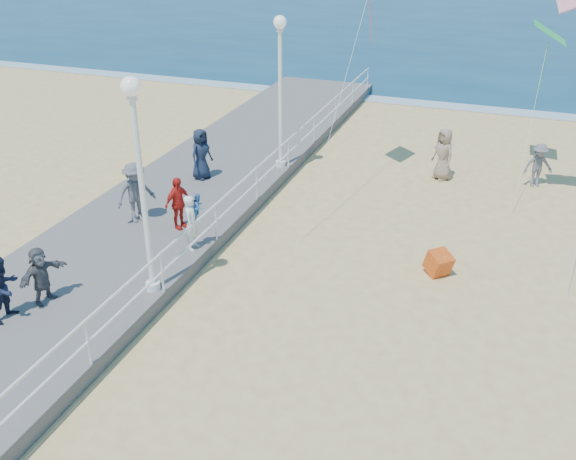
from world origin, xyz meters
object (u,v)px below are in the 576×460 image
(toddler_held, at_px, (198,207))
(spectator_7, at_px, (4,288))
(lamp_post_mid, at_px, (140,167))
(woman_holding_toddler, at_px, (192,223))
(spectator_2, at_px, (135,192))
(beach_walker_a, at_px, (538,165))
(spectator_4, at_px, (201,154))
(lamp_post_far, at_px, (280,77))
(box_kite, at_px, (438,265))
(beach_walker_c, at_px, (443,154))
(spectator_3, at_px, (178,203))
(spectator_5, at_px, (41,275))

(toddler_held, xyz_separation_m, spectator_7, (-2.59, -4.61, -0.43))
(lamp_post_mid, xyz_separation_m, toddler_held, (0.10, 2.42, -2.03))
(woman_holding_toddler, height_order, spectator_2, spectator_2)
(spectator_7, bearing_deg, beach_walker_a, -37.83)
(lamp_post_mid, relative_size, spectator_4, 2.98)
(spectator_7, xyz_separation_m, beach_walker_a, (11.33, 13.45, -0.41))
(lamp_post_far, height_order, box_kite, lamp_post_far)
(woman_holding_toddler, bearing_deg, beach_walker_c, -37.11)
(lamp_post_mid, height_order, toddler_held, lamp_post_mid)
(lamp_post_far, xyz_separation_m, beach_walker_a, (8.84, 2.26, -2.87))
(beach_walker_a, height_order, beach_walker_c, beach_walker_c)
(spectator_3, bearing_deg, lamp_post_mid, -143.40)
(toddler_held, bearing_deg, spectator_7, 147.02)
(spectator_4, bearing_deg, lamp_post_mid, -144.61)
(spectator_2, relative_size, beach_walker_c, 0.98)
(lamp_post_mid, distance_m, spectator_7, 4.13)
(lamp_post_mid, bearing_deg, lamp_post_far, 90.00)
(toddler_held, height_order, spectator_5, toddler_held)
(woman_holding_toddler, height_order, box_kite, woman_holding_toddler)
(spectator_5, bearing_deg, spectator_3, -2.37)
(lamp_post_mid, height_order, spectator_7, lamp_post_mid)
(spectator_5, bearing_deg, lamp_post_mid, -46.73)
(woman_holding_toddler, relative_size, spectator_7, 1.00)
(spectator_7, height_order, beach_walker_a, spectator_7)
(lamp_post_far, bearing_deg, box_kite, -38.46)
(toddler_held, relative_size, spectator_7, 0.48)
(lamp_post_mid, bearing_deg, box_kite, 30.60)
(lamp_post_mid, bearing_deg, spectator_7, -138.69)
(woman_holding_toddler, height_order, spectator_4, spectator_4)
(woman_holding_toddler, relative_size, beach_walker_c, 0.84)
(spectator_2, xyz_separation_m, box_kite, (8.94, 0.59, -1.03))
(spectator_2, bearing_deg, box_kite, -53.86)
(beach_walker_a, bearing_deg, lamp_post_far, 171.10)
(lamp_post_mid, xyz_separation_m, spectator_2, (-2.44, 3.25, -2.33))
(lamp_post_far, relative_size, spectator_4, 2.98)
(woman_holding_toddler, xyz_separation_m, spectator_4, (-2.13, 4.72, 0.10))
(lamp_post_far, distance_m, woman_holding_toddler, 7.17)
(spectator_2, xyz_separation_m, spectator_7, (-0.04, -5.44, -0.14))
(spectator_7, height_order, beach_walker_c, spectator_7)
(spectator_4, bearing_deg, toddler_held, -135.42)
(box_kite, bearing_deg, spectator_7, 168.91)
(toddler_held, relative_size, spectator_4, 0.43)
(lamp_post_mid, distance_m, toddler_held, 3.16)
(spectator_2, xyz_separation_m, beach_walker_c, (8.04, 7.55, -0.38))
(lamp_post_mid, relative_size, beach_walker_a, 3.37)
(spectator_4, bearing_deg, spectator_3, -144.92)
(lamp_post_mid, xyz_separation_m, lamp_post_far, (0.00, 9.00, 0.00))
(spectator_3, relative_size, spectator_5, 1.11)
(lamp_post_far, distance_m, spectator_2, 6.67)
(beach_walker_a, bearing_deg, toddler_held, -157.92)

